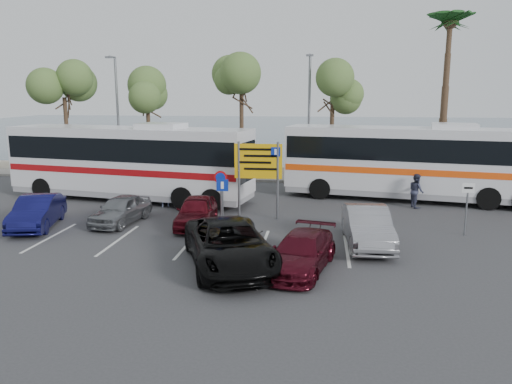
# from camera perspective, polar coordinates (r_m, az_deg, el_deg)

# --- Properties ---
(ground) EXTENTS (120.00, 120.00, 0.00)m
(ground) POSITION_cam_1_polar(r_m,az_deg,el_deg) (20.50, -3.67, -5.13)
(ground) COLOR #363638
(ground) RESTS_ON ground
(kerb_strip) EXTENTS (44.00, 2.40, 0.15)m
(kerb_strip) POSITION_cam_1_polar(r_m,az_deg,el_deg) (33.99, 0.88, 1.61)
(kerb_strip) COLOR gray
(kerb_strip) RESTS_ON ground
(seawall) EXTENTS (48.00, 0.80, 0.60)m
(seawall) POSITION_cam_1_polar(r_m,az_deg,el_deg) (35.91, 1.25, 2.50)
(seawall) COLOR gray
(seawall) RESTS_ON ground
(sea) EXTENTS (140.00, 140.00, 0.00)m
(sea) POSITION_cam_1_polar(r_m,az_deg,el_deg) (79.59, 4.74, 7.08)
(sea) COLOR #42566A
(sea) RESTS_ON ground
(tree_far_left) EXTENTS (3.20, 3.20, 7.60)m
(tree_far_left) POSITION_cam_1_polar(r_m,az_deg,el_deg) (37.77, -21.15, 11.37)
(tree_far_left) COLOR #382619
(tree_far_left) RESTS_ON kerb_strip
(tree_left) EXTENTS (3.20, 3.20, 7.20)m
(tree_left) POSITION_cam_1_polar(r_m,az_deg,el_deg) (35.33, -12.35, 11.39)
(tree_left) COLOR #382619
(tree_left) RESTS_ON kerb_strip
(tree_mid) EXTENTS (3.20, 3.20, 8.00)m
(tree_mid) POSITION_cam_1_polar(r_m,az_deg,el_deg) (33.72, -1.68, 12.76)
(tree_mid) COLOR #382619
(tree_mid) RESTS_ON kerb_strip
(tree_right) EXTENTS (3.20, 3.20, 7.40)m
(tree_right) POSITION_cam_1_polar(r_m,az_deg,el_deg) (33.29, 8.79, 11.81)
(tree_right) COLOR #382619
(tree_right) RESTS_ON kerb_strip
(palm_tree) EXTENTS (4.80, 4.80, 11.20)m
(palm_tree) POSITION_cam_1_polar(r_m,az_deg,el_deg) (34.39, 21.30, 17.37)
(palm_tree) COLOR #382619
(palm_tree) RESTS_ON kerb_strip
(street_lamp_left) EXTENTS (0.45, 1.15, 8.01)m
(street_lamp_left) POSITION_cam_1_polar(r_m,az_deg,el_deg) (35.63, -15.59, 8.97)
(street_lamp_left) COLOR slate
(street_lamp_left) RESTS_ON kerb_strip
(street_lamp_right) EXTENTS (0.45, 1.15, 8.01)m
(street_lamp_right) POSITION_cam_1_polar(r_m,az_deg,el_deg) (32.83, 6.08, 9.15)
(street_lamp_right) COLOR slate
(street_lamp_right) RESTS_ON kerb_strip
(direction_sign) EXTENTS (2.20, 0.12, 3.60)m
(direction_sign) POSITION_cam_1_polar(r_m,az_deg,el_deg) (22.91, 0.27, 2.87)
(direction_sign) COLOR slate
(direction_sign) RESTS_ON ground
(sign_no_stop) EXTENTS (0.60, 0.08, 2.35)m
(sign_no_stop) POSITION_cam_1_polar(r_m,az_deg,el_deg) (22.52, -4.05, 0.49)
(sign_no_stop) COLOR slate
(sign_no_stop) RESTS_ON ground
(sign_parking) EXTENTS (0.50, 0.07, 2.25)m
(sign_parking) POSITION_cam_1_polar(r_m,az_deg,el_deg) (20.93, -3.84, -0.64)
(sign_parking) COLOR slate
(sign_parking) RESTS_ON ground
(sign_taxi) EXTENTS (0.50, 0.07, 2.20)m
(sign_taxi) POSITION_cam_1_polar(r_m,az_deg,el_deg) (22.04, 22.98, -1.03)
(sign_taxi) COLOR slate
(sign_taxi) RESTS_ON ground
(lane_markings) EXTENTS (12.02, 4.20, 0.01)m
(lane_markings) POSITION_cam_1_polar(r_m,az_deg,el_deg) (19.81, -7.48, -5.77)
(lane_markings) COLOR silver
(lane_markings) RESTS_ON ground
(coach_bus_left) EXTENTS (13.83, 5.21, 4.22)m
(coach_bus_left) POSITION_cam_1_polar(r_m,az_deg,el_deg) (28.05, -14.27, 3.09)
(coach_bus_left) COLOR silver
(coach_bus_left) RESTS_ON ground
(coach_bus_right) EXTENTS (13.80, 5.24, 4.21)m
(coach_bus_right) POSITION_cam_1_polar(r_m,az_deg,el_deg) (28.37, 17.34, 3.01)
(coach_bus_right) COLOR silver
(coach_bus_right) RESTS_ON ground
(car_silver_a) EXTENTS (2.00, 3.90, 1.27)m
(car_silver_a) POSITION_cam_1_polar(r_m,az_deg,el_deg) (23.17, -15.19, -1.95)
(car_silver_a) COLOR slate
(car_silver_a) RESTS_ON ground
(car_blue) EXTENTS (2.47, 4.45, 1.39)m
(car_blue) POSITION_cam_1_polar(r_m,az_deg,el_deg) (23.68, -23.73, -2.10)
(car_blue) COLOR #0F104A
(car_blue) RESTS_ON ground
(car_maroon) EXTENTS (2.62, 4.49, 1.22)m
(car_maroon) POSITION_cam_1_polar(r_m,az_deg,el_deg) (16.62, 5.17, -6.90)
(car_maroon) COLOR #470B17
(car_maroon) RESTS_ON ground
(car_red) EXTENTS (1.90, 4.02, 1.33)m
(car_red) POSITION_cam_1_polar(r_m,az_deg,el_deg) (22.07, -6.82, -2.21)
(car_red) COLOR #4F0B14
(car_red) RESTS_ON ground
(suv_black) EXTENTS (4.39, 6.12, 1.55)m
(suv_black) POSITION_cam_1_polar(r_m,az_deg,el_deg) (16.82, -3.06, -6.05)
(suv_black) COLOR black
(suv_black) RESTS_ON ground
(car_silver_b) EXTENTS (1.84, 4.60, 1.49)m
(car_silver_b) POSITION_cam_1_polar(r_m,az_deg,el_deg) (19.62, 12.60, -3.88)
(car_silver_b) COLOR gray
(car_silver_b) RESTS_ON ground
(pedestrian_near) EXTENTS (0.74, 0.67, 1.70)m
(pedestrian_near) POSITION_cam_1_polar(r_m,az_deg,el_deg) (26.02, -10.40, 0.16)
(pedestrian_near) COLOR #92A6D4
(pedestrian_near) RESTS_ON ground
(pedestrian_far) EXTENTS (0.85, 0.98, 1.75)m
(pedestrian_far) POSITION_cam_1_polar(r_m,az_deg,el_deg) (26.69, 17.85, 0.14)
(pedestrian_far) COLOR #34374E
(pedestrian_far) RESTS_ON ground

